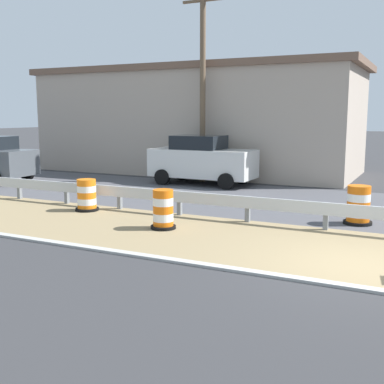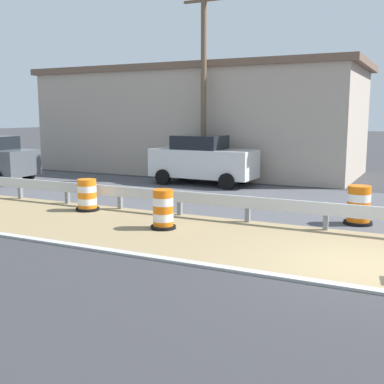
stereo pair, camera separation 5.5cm
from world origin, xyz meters
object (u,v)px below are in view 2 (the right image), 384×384
(traffic_barrel_nearest, at_px, (359,207))
(traffic_barrel_close, at_px, (163,211))
(utility_pole_near, at_px, (204,84))
(car_mid_far_lane, at_px, (203,160))
(traffic_barrel_mid, at_px, (87,197))

(traffic_barrel_nearest, distance_m, traffic_barrel_close, 5.14)
(traffic_barrel_nearest, height_order, utility_pole_near, utility_pole_near)
(traffic_barrel_close, bearing_deg, utility_pole_near, 18.52)
(traffic_barrel_nearest, relative_size, car_mid_far_lane, 0.24)
(traffic_barrel_close, xyz_separation_m, car_mid_far_lane, (7.59, 2.46, 0.56))
(traffic_barrel_nearest, xyz_separation_m, traffic_barrel_close, (-2.73, 4.36, -0.01))
(traffic_barrel_close, relative_size, car_mid_far_lane, 0.23)
(car_mid_far_lane, bearing_deg, traffic_barrel_nearest, -34.46)
(traffic_barrel_nearest, relative_size, utility_pole_near, 0.13)
(traffic_barrel_mid, height_order, utility_pole_near, utility_pole_near)
(car_mid_far_lane, height_order, utility_pole_near, utility_pole_near)
(traffic_barrel_close, distance_m, traffic_barrel_mid, 3.38)
(car_mid_far_lane, relative_size, utility_pole_near, 0.55)
(traffic_barrel_nearest, bearing_deg, traffic_barrel_mid, 102.62)
(traffic_barrel_close, height_order, utility_pole_near, utility_pole_near)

